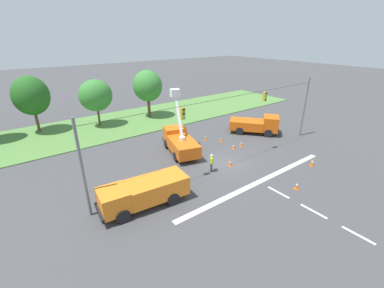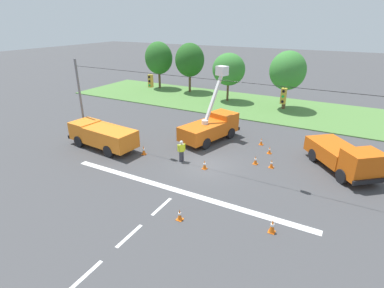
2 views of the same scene
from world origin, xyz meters
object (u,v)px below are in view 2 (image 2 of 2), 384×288
object	(u,v)px
utility_truck_support_near	(344,157)
traffic_cone_mid_left	(205,165)
traffic_cone_lane_edge_b	(144,150)
road_worker	(181,150)
traffic_cone_mid_right	(272,226)
tree_far_west	(159,58)
traffic_cone_foreground_left	(256,160)
traffic_cone_far_right	(261,141)
utility_truck_bucket_lift	(211,126)
utility_truck_support_far	(102,135)
tree_east	(288,71)
traffic_cone_far_left	(180,215)
tree_west	(190,60)
traffic_cone_foreground_right	(272,164)
traffic_cone_lane_edge_a	(270,150)
tree_centre	(229,69)

from	to	relation	value
utility_truck_support_near	traffic_cone_mid_left	distance (m)	10.16
utility_truck_support_near	traffic_cone_lane_edge_b	world-z (taller)	utility_truck_support_near
road_worker	traffic_cone_mid_right	distance (m)	9.92
tree_far_west	traffic_cone_mid_right	size ratio (longest dim) A/B	8.90
traffic_cone_foreground_left	traffic_cone_far_right	xyz separation A→B (m)	(-0.73, 3.99, -0.03)
traffic_cone_mid_left	tree_far_west	bearing A→B (deg)	131.01
utility_truck_bucket_lift	utility_truck_support_far	world-z (taller)	utility_truck_bucket_lift
tree_east	utility_truck_bucket_lift	size ratio (longest dim) A/B	1.07
traffic_cone_far_left	traffic_cone_far_right	bearing A→B (deg)	86.23
tree_west	utility_truck_support_near	world-z (taller)	tree_west
tree_west	road_worker	distance (m)	24.37
traffic_cone_foreground_right	traffic_cone_lane_edge_b	bearing A→B (deg)	-164.76
tree_far_west	tree_west	bearing A→B (deg)	0.12
traffic_cone_foreground_left	traffic_cone_far_left	distance (m)	8.94
road_worker	traffic_cone_lane_edge_b	bearing A→B (deg)	-173.56
traffic_cone_mid_left	road_worker	bearing A→B (deg)	172.61
utility_truck_support_near	traffic_cone_far_right	world-z (taller)	utility_truck_support_near
traffic_cone_far_left	traffic_cone_foreground_right	bearing A→B (deg)	72.21
traffic_cone_foreground_right	traffic_cone_mid_right	size ratio (longest dim) A/B	0.84
utility_truck_support_far	traffic_cone_lane_edge_a	bearing A→B (deg)	23.78
road_worker	traffic_cone_far_left	bearing A→B (deg)	-60.29
traffic_cone_foreground_right	traffic_cone_lane_edge_a	size ratio (longest dim) A/B	1.07
traffic_cone_mid_left	traffic_cone_lane_edge_b	xyz separation A→B (m)	(-5.57, -0.10, 0.03)
tree_west	utility_truck_bucket_lift	world-z (taller)	tree_west
traffic_cone_mid_right	utility_truck_support_far	bearing A→B (deg)	165.45
utility_truck_support_near	traffic_cone_far_left	bearing A→B (deg)	-125.02
traffic_cone_far_right	utility_truck_bucket_lift	bearing A→B (deg)	-166.50
traffic_cone_foreground_right	traffic_cone_far_left	xyz separation A→B (m)	(-2.82, -8.79, 0.01)
utility_truck_support_far	traffic_cone_far_right	xyz separation A→B (m)	(11.87, 7.26, -0.87)
utility_truck_support_near	traffic_cone_far_left	world-z (taller)	utility_truck_support_near
traffic_cone_lane_edge_a	traffic_cone_lane_edge_b	size ratio (longest dim) A/B	0.83
tree_west	traffic_cone_foreground_right	bearing A→B (deg)	-47.20
tree_west	traffic_cone_foreground_left	xyz separation A→B (m)	(16.38, -19.04, -4.43)
traffic_cone_far_left	traffic_cone_lane_edge_a	bearing A→B (deg)	79.93
traffic_cone_foreground_left	traffic_cone_mid_left	distance (m)	4.05
traffic_cone_mid_right	traffic_cone_lane_edge_b	world-z (taller)	traffic_cone_mid_right
utility_truck_support_far	traffic_cone_far_left	size ratio (longest dim) A/B	9.74
traffic_cone_far_left	utility_truck_bucket_lift	bearing A→B (deg)	107.21
traffic_cone_lane_edge_b	traffic_cone_far_right	distance (m)	10.39
traffic_cone_far_left	utility_truck_support_near	bearing A→B (deg)	54.98
traffic_cone_far_right	tree_centre	bearing A→B (deg)	123.78
traffic_cone_foreground_left	traffic_cone_lane_edge_a	world-z (taller)	traffic_cone_foreground_left
road_worker	traffic_cone_foreground_left	distance (m)	5.80
traffic_cone_foreground_left	utility_truck_bucket_lift	bearing A→B (deg)	150.75
tree_west	tree_centre	world-z (taller)	tree_west
road_worker	utility_truck_bucket_lift	bearing A→B (deg)	89.25
tree_centre	traffic_cone_foreground_left	distance (m)	19.51
utility_truck_support_far	traffic_cone_lane_edge_a	world-z (taller)	utility_truck_support_far
tree_centre	utility_truck_support_far	xyz separation A→B (m)	(-3.35, -19.99, -3.08)
tree_centre	road_worker	distance (m)	19.73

